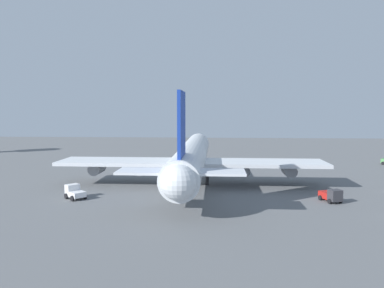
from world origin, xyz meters
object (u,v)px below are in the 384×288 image
cargo_airplane (192,157)px  safety_cone_nose (186,162)px  cargo_loader (75,192)px  pushback_tractor (331,195)px

cargo_airplane → safety_cone_nose: cargo_airplane is taller
cargo_airplane → cargo_loader: cargo_airplane is taller
cargo_airplane → safety_cone_nose: bearing=7.3°
cargo_loader → safety_cone_nose: (44.30, -16.09, -0.87)m
safety_cone_nose → cargo_airplane: bearing=-172.7°
cargo_loader → cargo_airplane: bearing=-51.3°
cargo_airplane → cargo_loader: size_ratio=14.52×
cargo_loader → safety_cone_nose: bearing=-20.0°
cargo_airplane → safety_cone_nose: 29.19m
pushback_tractor → safety_cone_nose: bearing=33.0°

